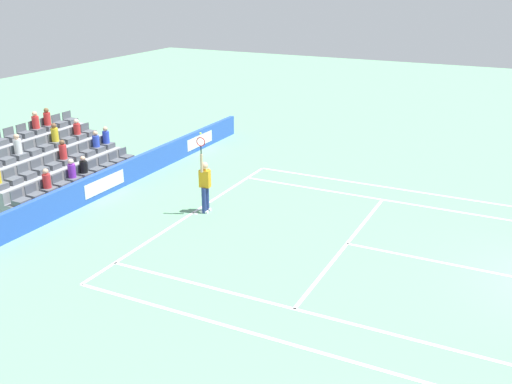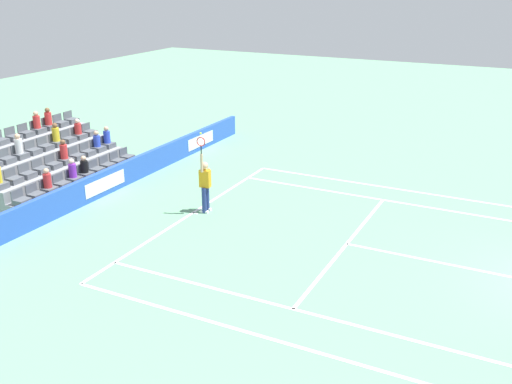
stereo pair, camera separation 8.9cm
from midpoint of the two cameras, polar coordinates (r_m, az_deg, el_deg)
name	(u,v)px [view 1 (the left image)]	position (r m, az deg, el deg)	size (l,w,h in m)	color
line_baseline	(193,213)	(20.11, -6.31, -2.03)	(10.97, 0.10, 0.01)	white
line_service	(347,244)	(17.97, 8.71, -4.99)	(8.23, 0.10, 0.01)	white
line_centre_service	(457,265)	(17.41, 18.82, -6.79)	(0.10, 6.40, 0.01)	white
line_singles_sideline_left	(312,313)	(14.41, 5.27, -11.69)	(0.10, 11.89, 0.01)	white
line_singles_sideline_right	(395,202)	(21.54, 13.27, -0.92)	(0.10, 11.89, 0.01)	white
line_doubles_sideline_left	(289,344)	(13.35, 3.05, -14.53)	(0.10, 11.89, 0.01)	white
line_doubles_sideline_right	(404,190)	(22.80, 14.09, 0.21)	(0.10, 11.89, 0.01)	white
line_centre_mark	(195,213)	(20.06, -6.07, -2.08)	(0.10, 0.20, 0.01)	white
sponsor_barrier	(103,183)	(22.16, -14.82, 0.81)	(19.92, 0.22, 0.92)	blue
tennis_player	(205,184)	(19.82, -5.12, 0.73)	(0.53, 0.38, 2.85)	navy
stadium_stand	(42,167)	(24.06, -20.19, 2.34)	(6.20, 3.80, 2.59)	gray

